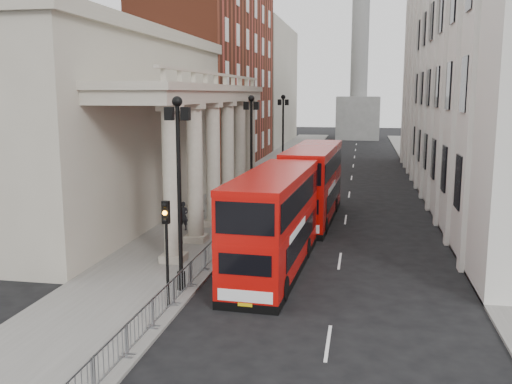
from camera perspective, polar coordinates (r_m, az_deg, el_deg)
name	(u,v)px	position (r m, az deg, el deg)	size (l,w,h in m)	color
ground	(163,330)	(21.74, -9.24, -13.45)	(260.00, 260.00, 0.00)	black
sidewalk_west	(246,191)	(50.47, -0.96, 0.14)	(6.00, 140.00, 0.12)	slate
sidewalk_east	(440,197)	(49.91, 17.94, -0.45)	(3.00, 140.00, 0.12)	slate
kerb	(279,192)	(49.97, 2.35, 0.05)	(0.20, 140.00, 0.14)	slate
portico_building	(105,131)	(40.76, -14.89, 5.91)	(9.00, 28.00, 12.00)	#A09886
brick_building	(214,73)	(69.03, -4.18, 11.83)	(9.00, 32.00, 22.00)	maroon
west_building_far	(261,85)	(100.29, 0.54, 10.65)	(9.00, 30.00, 20.00)	#A09886
east_building	(477,45)	(51.70, 21.22, 13.56)	(8.00, 55.00, 25.00)	beige
monument_column	(360,53)	(111.00, 10.33, 13.50)	(8.00, 8.00, 54.20)	#60605E
lamp_post_south	(179,181)	(24.24, -7.71, 1.12)	(1.05, 0.44, 8.32)	black
lamp_post_mid	(251,147)	(39.64, -0.47, 4.56)	(1.05, 0.44, 8.32)	black
lamp_post_north	(283,132)	(55.38, 2.72, 6.04)	(1.05, 0.44, 8.32)	black
traffic_light	(166,234)	(22.69, -8.96, -4.16)	(0.28, 0.33, 4.30)	black
crowd_barriers	(174,291)	(23.56, -8.25, -9.80)	(0.50, 18.75, 1.10)	gray
bus_near	(274,220)	(27.45, 1.81, -2.83)	(3.27, 11.36, 4.85)	#B90C08
bus_far	(313,182)	(38.94, 5.74, 1.03)	(3.33, 11.75, 5.02)	#B50C08
pedestrian_a	(183,216)	(35.86, -7.27, -2.38)	(0.65, 0.43, 1.78)	black
pedestrian_b	(199,200)	(41.21, -5.74, -0.85)	(0.81, 0.63, 1.66)	black
pedestrian_c	(233,203)	(39.82, -2.37, -1.06)	(0.89, 0.58, 1.83)	black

